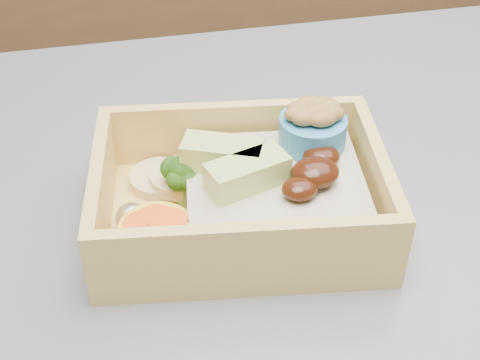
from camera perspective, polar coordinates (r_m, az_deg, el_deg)
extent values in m
cube|color=brown|center=(1.72, -9.03, 10.80)|extent=(3.20, 0.60, 0.90)
cube|color=#E1BA5D|center=(0.48, 0.00, -3.20)|extent=(0.21, 0.17, 0.01)
cube|color=#E1BA5D|center=(0.51, -0.59, 4.21)|extent=(0.20, 0.04, 0.05)
cube|color=#E1BA5D|center=(0.41, 0.74, -6.48)|extent=(0.20, 0.04, 0.05)
cube|color=#E1BA5D|center=(0.47, 11.49, 0.04)|extent=(0.03, 0.12, 0.05)
cube|color=#E1BA5D|center=(0.46, -11.77, -1.10)|extent=(0.03, 0.12, 0.05)
cube|color=tan|center=(0.46, 2.97, -1.23)|extent=(0.13, 0.13, 0.03)
ellipsoid|color=black|center=(0.45, 6.42, 0.62)|extent=(0.04, 0.03, 0.02)
ellipsoid|color=black|center=(0.46, 6.94, 1.99)|extent=(0.03, 0.03, 0.01)
ellipsoid|color=black|center=(0.44, 5.12, -0.77)|extent=(0.03, 0.02, 0.01)
cube|color=#C3D871|center=(0.44, 0.63, 0.61)|extent=(0.06, 0.04, 0.02)
cube|color=#C3D871|center=(0.46, -1.52, 2.20)|extent=(0.06, 0.04, 0.02)
cylinder|color=#689550|center=(0.48, -4.74, -1.03)|extent=(0.01, 0.01, 0.02)
sphere|color=#255313|center=(0.47, -4.86, 0.84)|extent=(0.02, 0.02, 0.02)
sphere|color=#255313|center=(0.47, -3.79, 1.01)|extent=(0.02, 0.02, 0.02)
sphere|color=#255313|center=(0.47, -5.79, 0.99)|extent=(0.02, 0.02, 0.02)
sphere|color=#255313|center=(0.46, -4.42, -0.04)|extent=(0.02, 0.02, 0.02)
sphere|color=#255313|center=(0.46, -5.38, 0.00)|extent=(0.02, 0.02, 0.02)
sphere|color=#255313|center=(0.48, -4.86, 1.26)|extent=(0.02, 0.02, 0.02)
cylinder|color=yellow|center=(0.44, -7.10, -4.92)|extent=(0.05, 0.05, 0.02)
cylinder|color=#FF5A15|center=(0.43, -7.22, -3.37)|extent=(0.03, 0.03, 0.00)
cylinder|color=#FF5A15|center=(0.43, -8.30, -3.88)|extent=(0.03, 0.03, 0.00)
cylinder|color=#FF5A15|center=(0.42, -6.11, -3.66)|extent=(0.03, 0.03, 0.00)
cylinder|color=tan|center=(0.50, -6.89, 0.09)|extent=(0.04, 0.04, 0.01)
cylinder|color=tan|center=(0.49, -5.15, 0.20)|extent=(0.04, 0.04, 0.01)
ellipsoid|color=silver|center=(0.50, -2.92, 1.45)|extent=(0.02, 0.02, 0.02)
ellipsoid|color=silver|center=(0.46, -9.23, -3.18)|extent=(0.02, 0.02, 0.02)
cylinder|color=#3A8CC8|center=(0.48, 6.20, 4.13)|extent=(0.05, 0.05, 0.02)
ellipsoid|color=brown|center=(0.47, 6.34, 5.78)|extent=(0.02, 0.02, 0.01)
ellipsoid|color=brown|center=(0.48, 7.42, 6.10)|extent=(0.02, 0.02, 0.01)
ellipsoid|color=brown|center=(0.48, 5.18, 6.11)|extent=(0.02, 0.02, 0.01)
ellipsoid|color=brown|center=(0.47, 7.05, 5.21)|extent=(0.02, 0.02, 0.01)
ellipsoid|color=brown|center=(0.47, 5.67, 5.32)|extent=(0.02, 0.02, 0.01)
ellipsoid|color=brown|center=(0.47, 7.72, 5.60)|extent=(0.02, 0.02, 0.01)
ellipsoid|color=brown|center=(0.48, 5.86, 6.48)|extent=(0.02, 0.02, 0.01)
ellipsoid|color=brown|center=(0.48, 7.05, 6.45)|extent=(0.02, 0.02, 0.01)
ellipsoid|color=brown|center=(0.47, 5.03, 5.66)|extent=(0.02, 0.02, 0.01)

